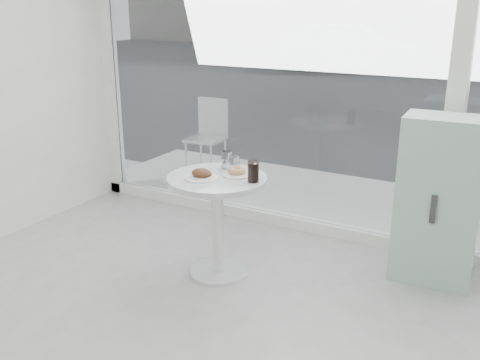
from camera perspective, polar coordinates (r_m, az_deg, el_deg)
The scene contains 11 objects.
storefront at distance 4.40m, azimuth 11.82°, elevation 14.88°, with size 5.00×0.14×3.00m.
main_table at distance 3.89m, azimuth -2.43°, elevation -2.72°, with size 0.72×0.72×0.77m.
patio_deck at distance 5.53m, azimuth 12.51°, elevation -2.51°, with size 5.60×1.60×0.05m, color silver.
mint_cabinet at distance 4.07m, azimuth 20.40°, elevation -2.06°, with size 0.58×0.41×1.22m.
patio_chair at distance 6.11m, azimuth -3.35°, elevation 5.08°, with size 0.40×0.40×0.89m.
car_white at distance 17.41m, azimuth 11.72°, elevation 13.96°, with size 1.81×4.49×1.53m, color white.
plate_fritter at distance 3.77m, azimuth -4.08°, elevation 0.56°, with size 0.24×0.24×0.07m.
plate_donut at distance 3.84m, azimuth -0.32°, elevation 0.82°, with size 0.22×0.22×0.05m.
water_tumbler_a at distance 4.00m, azimuth -1.41°, elevation 2.09°, with size 0.08×0.08×0.13m.
water_tumbler_b at distance 3.91m, azimuth -0.59°, elevation 1.65°, with size 0.07×0.07×0.12m.
cola_glass at distance 3.68m, azimuth 1.42°, elevation 0.86°, with size 0.08×0.08×0.15m.
Camera 1 is at (1.41, -1.19, 1.94)m, focal length 40.00 mm.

